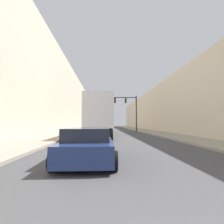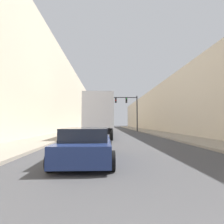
% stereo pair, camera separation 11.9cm
% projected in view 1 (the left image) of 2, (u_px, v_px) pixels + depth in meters
% --- Properties ---
extents(sidewalk_right, '(3.22, 80.00, 0.15)m').
position_uv_depth(sidewalk_right, '(147.00, 131.00, 30.39)').
color(sidewalk_right, gray).
rests_on(sidewalk_right, ground).
extents(sidewalk_left, '(3.22, 80.00, 0.15)m').
position_uv_depth(sidewalk_left, '(74.00, 131.00, 29.81)').
color(sidewalk_left, gray).
rests_on(sidewalk_left, ground).
extents(building_right, '(6.00, 80.00, 8.04)m').
position_uv_depth(building_right, '(173.00, 109.00, 30.84)').
color(building_right, beige).
rests_on(building_right, ground).
extents(building_left, '(6.00, 80.00, 13.02)m').
position_uv_depth(building_left, '(47.00, 94.00, 29.99)').
color(building_left, beige).
rests_on(building_left, ground).
extents(semi_truck, '(2.54, 12.31, 4.05)m').
position_uv_depth(semi_truck, '(100.00, 116.00, 19.84)').
color(semi_truck, silver).
rests_on(semi_truck, ground).
extents(sedan_car, '(2.11, 4.56, 1.31)m').
position_uv_depth(sedan_car, '(88.00, 144.00, 7.06)').
color(sedan_car, navy).
rests_on(sedan_car, ground).
extents(traffic_signal_gantry, '(5.79, 0.35, 6.32)m').
position_uv_depth(traffic_signal_gantry, '(129.00, 107.00, 31.06)').
color(traffic_signal_gantry, black).
rests_on(traffic_signal_gantry, ground).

